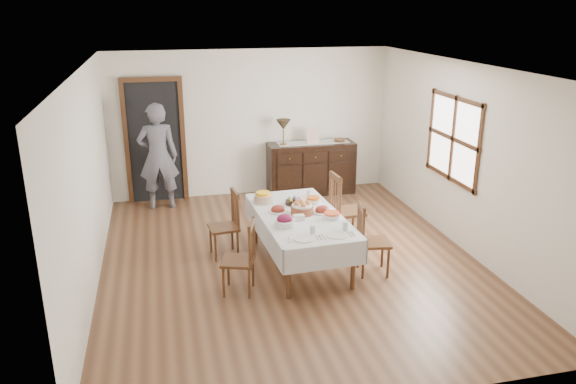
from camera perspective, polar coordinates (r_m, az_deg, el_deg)
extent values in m
plane|color=brown|center=(7.75, 0.17, -6.90)|extent=(6.00, 6.00, 0.00)
cube|color=white|center=(7.03, 0.19, 12.59)|extent=(5.00, 6.00, 0.02)
cube|color=white|center=(10.14, -3.76, 6.98)|extent=(5.00, 0.02, 2.60)
cube|color=white|center=(4.61, 8.90, -7.88)|extent=(5.00, 0.02, 2.60)
cube|color=white|center=(7.16, -19.70, 0.95)|extent=(0.02, 6.00, 2.60)
cube|color=white|center=(8.21, 17.45, 3.37)|extent=(0.02, 6.00, 2.60)
cube|color=white|center=(8.41, 16.50, 5.22)|extent=(0.02, 1.30, 1.10)
cube|color=#4E2E19|center=(8.40, 16.42, 5.21)|extent=(0.03, 1.46, 1.26)
cube|color=black|center=(10.03, -13.35, 4.92)|extent=(0.90, 0.06, 2.10)
cube|color=#4E2E19|center=(10.01, -13.35, 4.89)|extent=(1.04, 0.08, 2.18)
cube|color=silver|center=(7.38, 1.22, -2.45)|extent=(1.11, 2.06, 0.04)
cylinder|color=#4E2E19|center=(6.66, 0.02, -8.31)|extent=(0.06, 0.06, 0.65)
cylinder|color=#4E2E19|center=(6.91, 6.64, -7.40)|extent=(0.06, 0.06, 0.65)
cylinder|color=#4E2E19|center=(8.20, -3.35, -3.01)|extent=(0.06, 0.06, 0.65)
cylinder|color=#4E2E19|center=(8.40, 2.13, -2.44)|extent=(0.06, 0.06, 0.65)
cube|color=silver|center=(7.31, -2.64, -3.85)|extent=(0.12, 2.05, 0.31)
cube|color=silver|center=(7.59, 4.92, -3.03)|extent=(0.12, 2.05, 0.31)
cube|color=silver|center=(6.55, 3.86, -6.64)|extent=(1.04, 0.07, 0.31)
cube|color=silver|center=(8.34, -0.85, -0.92)|extent=(1.04, 0.07, 0.31)
cube|color=#4E2E19|center=(6.80, -5.11, -7.00)|extent=(0.48, 0.48, 0.04)
cylinder|color=#4E2E19|center=(7.05, -6.09, -7.97)|extent=(0.03, 0.03, 0.39)
cylinder|color=#4E2E19|center=(6.78, -6.57, -9.13)|extent=(0.03, 0.03, 0.39)
cylinder|color=#4E2E19|center=(7.00, -3.59, -8.10)|extent=(0.03, 0.03, 0.39)
cylinder|color=#4E2E19|center=(6.73, -3.97, -9.27)|extent=(0.03, 0.03, 0.39)
cylinder|color=#4E2E19|center=(6.81, -3.51, -4.56)|extent=(0.04, 0.04, 0.51)
cylinder|color=#4E2E19|center=(6.52, -3.91, -5.68)|extent=(0.04, 0.04, 0.51)
cube|color=#4E2E19|center=(6.58, -3.74, -3.37)|extent=(0.15, 0.36, 0.07)
cylinder|color=#4E2E19|center=(6.75, -3.60, -4.97)|extent=(0.02, 0.02, 0.42)
cylinder|color=#4E2E19|center=(6.67, -3.70, -5.25)|extent=(0.02, 0.02, 0.42)
cylinder|color=#4E2E19|center=(6.60, -3.80, -5.53)|extent=(0.02, 0.02, 0.42)
cube|color=#4E2E19|center=(7.78, -6.57, -3.61)|extent=(0.43, 0.43, 0.04)
cylinder|color=#4E2E19|center=(7.97, -7.87, -4.78)|extent=(0.03, 0.03, 0.39)
cylinder|color=#4E2E19|center=(7.69, -7.38, -5.66)|extent=(0.03, 0.03, 0.39)
cylinder|color=#4E2E19|center=(8.03, -5.69, -4.51)|extent=(0.03, 0.03, 0.39)
cylinder|color=#4E2E19|center=(7.75, -5.12, -5.37)|extent=(0.03, 0.03, 0.39)
cylinder|color=#4E2E19|center=(7.87, -5.68, -1.30)|extent=(0.04, 0.04, 0.51)
cylinder|color=#4E2E19|center=(7.57, -5.07, -2.10)|extent=(0.04, 0.04, 0.51)
cube|color=#4E2E19|center=(7.65, -5.43, -0.15)|extent=(0.08, 0.37, 0.07)
cylinder|color=#4E2E19|center=(7.80, -5.53, -1.62)|extent=(0.02, 0.02, 0.42)
cylinder|color=#4E2E19|center=(7.73, -5.38, -1.82)|extent=(0.02, 0.02, 0.42)
cylinder|color=#4E2E19|center=(7.65, -5.23, -2.02)|extent=(0.02, 0.02, 0.42)
cube|color=#4E2E19|center=(7.31, 8.71, -5.08)|extent=(0.46, 0.46, 0.04)
cylinder|color=#4E2E19|center=(7.30, 10.14, -7.13)|extent=(0.03, 0.03, 0.41)
cylinder|color=#4E2E19|center=(7.58, 9.56, -6.09)|extent=(0.03, 0.03, 0.41)
cylinder|color=#4E2E19|center=(7.23, 7.64, -7.26)|extent=(0.03, 0.03, 0.41)
cylinder|color=#4E2E19|center=(7.51, 7.16, -6.20)|extent=(0.03, 0.03, 0.41)
cylinder|color=#4E2E19|center=(7.02, 7.67, -3.71)|extent=(0.04, 0.04, 0.53)
cylinder|color=#4E2E19|center=(7.33, 7.15, -2.70)|extent=(0.04, 0.04, 0.53)
cube|color=#4E2E19|center=(7.09, 7.48, -1.49)|extent=(0.10, 0.38, 0.08)
cylinder|color=#4E2E19|center=(7.10, 7.53, -3.59)|extent=(0.02, 0.02, 0.44)
cylinder|color=#4E2E19|center=(7.18, 7.40, -3.34)|extent=(0.02, 0.02, 0.44)
cylinder|color=#4E2E19|center=(7.26, 7.27, -3.09)|extent=(0.02, 0.02, 0.44)
cube|color=#4E2E19|center=(8.19, 6.04, -1.99)|extent=(0.47, 0.47, 0.04)
cylinder|color=#4E2E19|center=(8.20, 7.61, -3.87)|extent=(0.04, 0.04, 0.45)
cylinder|color=#4E2E19|center=(8.50, 6.62, -3.01)|extent=(0.04, 0.04, 0.45)
cylinder|color=#4E2E19|center=(8.07, 5.31, -4.18)|extent=(0.04, 0.04, 0.45)
cylinder|color=#4E2E19|center=(8.37, 4.40, -3.28)|extent=(0.04, 0.04, 0.45)
cylinder|color=#4E2E19|center=(7.86, 5.32, -0.62)|extent=(0.04, 0.04, 0.58)
cylinder|color=#4E2E19|center=(8.19, 4.33, 0.21)|extent=(0.04, 0.04, 0.58)
cube|color=#4E2E19|center=(7.95, 4.86, 1.51)|extent=(0.07, 0.42, 0.08)
cylinder|color=#4E2E19|center=(7.95, 5.06, -0.55)|extent=(0.02, 0.02, 0.48)
cylinder|color=#4E2E19|center=(8.03, 4.81, -0.34)|extent=(0.02, 0.02, 0.48)
cylinder|color=#4E2E19|center=(8.11, 4.56, -0.13)|extent=(0.02, 0.02, 0.48)
cube|color=black|center=(10.29, 2.35, 2.43)|extent=(1.57, 0.52, 0.94)
cube|color=black|center=(9.85, 0.14, 3.42)|extent=(0.44, 0.02, 0.19)
sphere|color=brown|center=(9.83, 0.17, 3.39)|extent=(0.03, 0.03, 0.03)
cube|color=black|center=(9.97, 2.79, 3.57)|extent=(0.44, 0.02, 0.19)
sphere|color=brown|center=(9.95, 2.82, 3.54)|extent=(0.03, 0.03, 0.03)
cube|color=black|center=(10.10, 5.37, 3.72)|extent=(0.44, 0.02, 0.19)
sphere|color=brown|center=(10.08, 5.41, 3.69)|extent=(0.03, 0.03, 0.03)
imported|color=slate|center=(9.64, -13.09, 3.89)|extent=(0.61, 0.39, 1.93)
cylinder|color=brown|center=(7.39, 1.43, -1.83)|extent=(0.30, 0.30, 0.10)
cylinder|color=silver|center=(7.37, 1.44, -1.38)|extent=(0.27, 0.27, 0.02)
sphere|color=#B96F3B|center=(7.37, 2.00, -1.11)|extent=(0.08, 0.08, 0.08)
sphere|color=#B96F3B|center=(7.42, 1.30, -0.97)|extent=(0.08, 0.08, 0.08)
sphere|color=#B96F3B|center=(7.34, 0.88, -1.20)|extent=(0.08, 0.08, 0.08)
sphere|color=#B96F3B|center=(7.29, 1.59, -1.35)|extent=(0.08, 0.08, 0.08)
cylinder|color=black|center=(7.75, 0.64, -1.06)|extent=(0.25, 0.25, 0.05)
ellipsoid|color=pink|center=(7.74, 1.14, -0.67)|extent=(0.05, 0.05, 0.06)
ellipsoid|color=#7CACFF|center=(7.79, 0.68, -0.54)|extent=(0.05, 0.05, 0.06)
ellipsoid|color=#77CC76|center=(7.75, 0.18, -0.64)|extent=(0.05, 0.05, 0.06)
ellipsoid|color=yellow|center=(7.68, 0.32, -0.83)|extent=(0.05, 0.05, 0.06)
ellipsoid|color=#AC7FC4|center=(7.67, 0.92, -0.85)|extent=(0.05, 0.05, 0.06)
cylinder|color=silver|center=(7.46, -1.03, -1.98)|extent=(0.27, 0.27, 0.01)
ellipsoid|color=maroon|center=(7.45, -1.03, -1.76)|extent=(0.19, 0.16, 0.11)
cylinder|color=silver|center=(7.46, 3.49, -2.02)|extent=(0.28, 0.28, 0.02)
ellipsoid|color=maroon|center=(7.45, 3.50, -1.80)|extent=(0.19, 0.16, 0.11)
cylinder|color=silver|center=(6.99, -0.33, -3.18)|extent=(0.27, 0.27, 0.07)
ellipsoid|color=maroon|center=(6.97, -0.34, -2.72)|extent=(0.20, 0.17, 0.11)
cylinder|color=silver|center=(7.79, 2.59, -0.91)|extent=(0.21, 0.21, 0.06)
cylinder|color=orange|center=(7.78, 2.59, -0.60)|extent=(0.18, 0.18, 0.03)
cylinder|color=tan|center=(7.81, -2.53, -0.67)|extent=(0.26, 0.26, 0.11)
cylinder|color=yellow|center=(7.79, -2.53, -0.16)|extent=(0.20, 0.20, 0.04)
cylinder|color=silver|center=(7.26, 4.49, -2.46)|extent=(0.22, 0.22, 0.05)
cylinder|color=#D65027|center=(7.25, 4.49, -2.17)|extent=(0.20, 0.20, 0.02)
cube|color=silver|center=(7.18, 1.11, -2.61)|extent=(0.14, 0.10, 0.07)
cylinder|color=silver|center=(6.62, 1.62, -4.77)|extent=(0.25, 0.25, 0.01)
cube|color=silver|center=(6.58, 0.18, -4.93)|extent=(0.09, 0.12, 0.01)
cube|color=silver|center=(6.58, 0.18, -4.88)|extent=(0.02, 0.16, 0.01)
cube|color=silver|center=(6.66, 2.95, -4.66)|extent=(0.02, 0.18, 0.01)
cube|color=silver|center=(6.67, 3.28, -4.63)|extent=(0.03, 0.14, 0.01)
cylinder|color=silver|center=(6.77, 2.53, -3.82)|extent=(0.07, 0.07, 0.10)
cylinder|color=silver|center=(6.74, 5.01, -4.40)|extent=(0.25, 0.25, 0.01)
cube|color=silver|center=(6.69, 3.62, -4.56)|extent=(0.09, 0.12, 0.01)
cube|color=silver|center=(6.69, 3.63, -4.52)|extent=(0.02, 0.16, 0.01)
cube|color=silver|center=(6.79, 6.30, -4.29)|extent=(0.02, 0.18, 0.01)
cube|color=silver|center=(6.80, 6.62, -4.26)|extent=(0.03, 0.14, 0.01)
cylinder|color=silver|center=(6.90, 5.83, -3.47)|extent=(0.07, 0.07, 0.10)
cylinder|color=silver|center=(7.90, -1.72, -0.45)|extent=(0.07, 0.07, 0.10)
cylinder|color=silver|center=(8.06, 2.15, -0.12)|extent=(0.06, 0.06, 0.09)
cube|color=silver|center=(10.20, 2.55, 5.06)|extent=(1.30, 0.35, 0.01)
cylinder|color=brown|center=(10.01, -0.47, 4.86)|extent=(0.12, 0.12, 0.03)
cylinder|color=brown|center=(9.97, -0.47, 5.64)|extent=(0.02, 0.02, 0.25)
cone|color=#392E1C|center=(9.93, -0.48, 6.85)|extent=(0.26, 0.26, 0.18)
cube|color=beige|center=(10.10, 2.53, 5.71)|extent=(0.22, 0.08, 0.28)
cylinder|color=#4E2E19|center=(10.28, 5.26, 5.24)|extent=(0.20, 0.20, 0.06)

